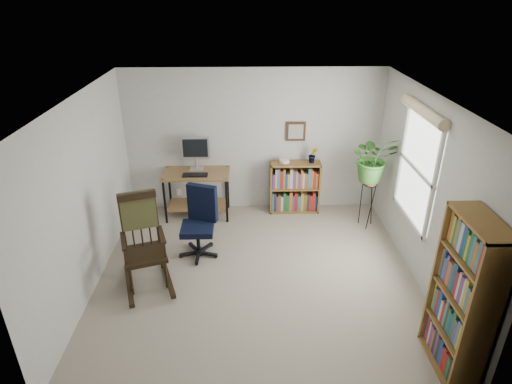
{
  "coord_description": "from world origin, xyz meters",
  "views": [
    {
      "loc": [
        -0.13,
        -4.71,
        3.53
      ],
      "look_at": [
        0.0,
        0.4,
        1.05
      ],
      "focal_mm": 30.0,
      "sensor_mm": 36.0,
      "label": 1
    }
  ],
  "objects_px": {
    "rocking_chair": "(143,243)",
    "office_chair": "(197,224)",
    "desk": "(197,194)",
    "tall_bookshelf": "(463,298)",
    "low_bookshelf": "(295,187)"
  },
  "relations": [
    {
      "from": "rocking_chair",
      "to": "office_chair",
      "type": "bearing_deg",
      "value": 29.39
    },
    {
      "from": "office_chair",
      "to": "rocking_chair",
      "type": "bearing_deg",
      "value": -112.98
    },
    {
      "from": "desk",
      "to": "rocking_chair",
      "type": "relative_size",
      "value": 0.87
    },
    {
      "from": "rocking_chair",
      "to": "tall_bookshelf",
      "type": "height_order",
      "value": "tall_bookshelf"
    },
    {
      "from": "desk",
      "to": "rocking_chair",
      "type": "distance_m",
      "value": 1.92
    },
    {
      "from": "rocking_chair",
      "to": "low_bookshelf",
      "type": "height_order",
      "value": "rocking_chair"
    },
    {
      "from": "desk",
      "to": "office_chair",
      "type": "xyz_separation_m",
      "value": [
        0.12,
        -1.2,
        0.13
      ]
    },
    {
      "from": "rocking_chair",
      "to": "low_bookshelf",
      "type": "distance_m",
      "value": 2.89
    },
    {
      "from": "office_chair",
      "to": "low_bookshelf",
      "type": "xyz_separation_m",
      "value": [
        1.52,
        1.32,
        -0.08
      ]
    },
    {
      "from": "tall_bookshelf",
      "to": "desk",
      "type": "bearing_deg",
      "value": 131.4
    },
    {
      "from": "office_chair",
      "to": "low_bookshelf",
      "type": "height_order",
      "value": "office_chair"
    },
    {
      "from": "desk",
      "to": "office_chair",
      "type": "relative_size",
      "value": 1.04
    },
    {
      "from": "rocking_chair",
      "to": "desk",
      "type": "bearing_deg",
      "value": 57.5
    },
    {
      "from": "desk",
      "to": "tall_bookshelf",
      "type": "height_order",
      "value": "tall_bookshelf"
    },
    {
      "from": "tall_bookshelf",
      "to": "office_chair",
      "type": "bearing_deg",
      "value": 143.23
    }
  ]
}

